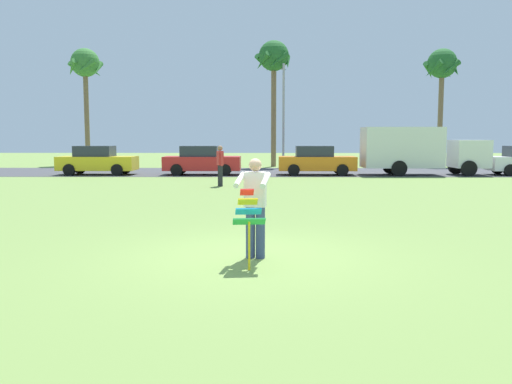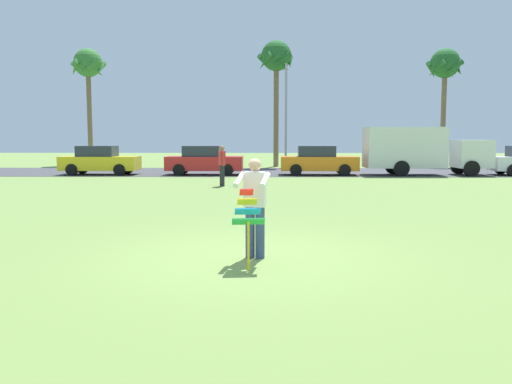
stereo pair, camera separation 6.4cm
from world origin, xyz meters
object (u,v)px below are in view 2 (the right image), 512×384
(palm_tree_right_near, at_px, (276,61))
(streetlight_pole, at_px, (286,109))
(parked_car_red, at_px, (204,161))
(palm_tree_centre_far, at_px, (445,68))
(kite_held, at_px, (248,215))
(palm_tree_left_near, at_px, (88,68))
(person_kite_flyer, at_px, (255,204))
(parked_car_yellow, at_px, (100,161))
(parked_truck_white_box, at_px, (419,149))
(person_walker_near, at_px, (222,164))
(parked_car_orange, at_px, (319,161))

(palm_tree_right_near, bearing_deg, streetlight_pole, -61.22)
(parked_car_red, bearing_deg, palm_tree_centre_far, 30.91)
(kite_held, xyz_separation_m, streetlight_pole, (1.62, 28.10, 3.14))
(palm_tree_left_near, bearing_deg, palm_tree_centre_far, -2.35)
(kite_held, distance_m, palm_tree_centre_far, 33.82)
(person_kite_flyer, bearing_deg, parked_car_yellow, 114.13)
(parked_truck_white_box, bearing_deg, kite_held, -112.52)
(palm_tree_left_near, bearing_deg, palm_tree_right_near, -9.68)
(person_kite_flyer, distance_m, streetlight_pole, 27.64)
(person_kite_flyer, relative_size, streetlight_pole, 0.25)
(parked_truck_white_box, distance_m, streetlight_pole, 10.41)
(person_kite_flyer, bearing_deg, palm_tree_right_near, 88.23)
(person_kite_flyer, xyz_separation_m, person_walker_near, (-1.68, 13.44, -0.02))
(parked_car_orange, height_order, palm_tree_right_near, palm_tree_right_near)
(parked_car_yellow, relative_size, parked_car_red, 1.00)
(person_kite_flyer, bearing_deg, parked_truck_white_box, 67.04)
(parked_truck_white_box, height_order, palm_tree_right_near, palm_tree_right_near)
(parked_car_yellow, height_order, palm_tree_left_near, palm_tree_left_near)
(parked_car_orange, height_order, parked_truck_white_box, parked_truck_white_box)
(parked_car_red, relative_size, streetlight_pole, 0.60)
(parked_car_orange, bearing_deg, kite_held, -98.63)
(parked_car_red, distance_m, palm_tree_left_near, 15.97)
(parked_car_yellow, relative_size, person_walker_near, 2.44)
(parked_truck_white_box, height_order, palm_tree_left_near, palm_tree_left_near)
(parked_car_yellow, distance_m, palm_tree_left_near, 13.20)
(parked_car_yellow, relative_size, streetlight_pole, 0.60)
(parked_car_orange, relative_size, streetlight_pole, 0.60)
(palm_tree_centre_far, bearing_deg, palm_tree_right_near, -173.81)
(parked_truck_white_box, bearing_deg, parked_car_red, -180.00)
(kite_held, distance_m, palm_tree_left_near, 34.81)
(palm_tree_left_near, bearing_deg, person_walker_near, -56.93)
(kite_held, relative_size, palm_tree_left_near, 0.14)
(kite_held, distance_m, parked_car_red, 21.10)
(kite_held, bearing_deg, person_kite_flyer, 82.01)
(parked_car_red, bearing_deg, person_kite_flyer, -80.88)
(parked_car_orange, bearing_deg, palm_tree_centre_far, 44.41)
(palm_tree_centre_far, bearing_deg, palm_tree_left_near, 177.65)
(palm_tree_centre_far, xyz_separation_m, person_walker_near, (-14.68, -16.47, -6.05))
(kite_held, height_order, palm_tree_right_near, palm_tree_right_near)
(kite_held, relative_size, palm_tree_right_near, 0.14)
(kite_held, height_order, parked_car_orange, parked_car_orange)
(parked_car_red, height_order, palm_tree_right_near, palm_tree_right_near)
(kite_held, relative_size, person_walker_near, 0.72)
(parked_car_orange, height_order, palm_tree_left_near, palm_tree_left_near)
(parked_truck_white_box, bearing_deg, palm_tree_right_near, 132.37)
(kite_held, height_order, parked_car_red, parked_car_red)
(palm_tree_right_near, xyz_separation_m, person_walker_near, (-2.57, -15.16, -6.38))
(palm_tree_left_near, relative_size, person_walker_near, 4.99)
(parked_car_orange, distance_m, streetlight_pole, 8.07)
(palm_tree_right_near, bearing_deg, parked_car_orange, -75.41)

